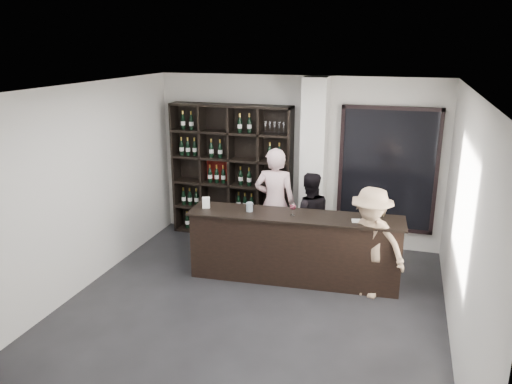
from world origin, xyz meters
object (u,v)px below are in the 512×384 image
(taster_pink, at_px, (275,203))
(taster_black, at_px, (309,217))
(tasting_counter, at_px, (294,247))
(customer, at_px, (370,243))
(wine_shelf, at_px, (231,172))

(taster_pink, distance_m, taster_black, 0.59)
(tasting_counter, bearing_deg, taster_pink, 119.74)
(taster_black, bearing_deg, taster_pink, -17.27)
(taster_pink, distance_m, customer, 1.84)
(customer, bearing_deg, wine_shelf, 165.56)
(taster_black, bearing_deg, wine_shelf, -41.87)
(wine_shelf, bearing_deg, customer, -32.10)
(taster_pink, xyz_separation_m, customer, (1.60, -0.91, -0.13))
(wine_shelf, relative_size, taster_black, 1.63)
(tasting_counter, height_order, taster_pink, taster_pink)
(wine_shelf, relative_size, tasting_counter, 0.77)
(tasting_counter, xyz_separation_m, taster_black, (0.06, 0.75, 0.22))
(taster_pink, bearing_deg, wine_shelf, -40.32)
(tasting_counter, relative_size, taster_pink, 1.70)
(tasting_counter, bearing_deg, customer, -12.30)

